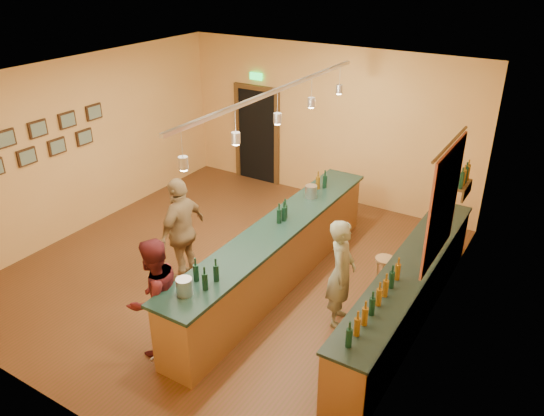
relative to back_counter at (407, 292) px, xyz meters
The scene contains 17 objects.
floor 3.01m from the back_counter, behind, with size 7.00×7.00×0.00m, color #553A18.
ceiling 4.03m from the back_counter, behind, with size 6.50×7.00×0.02m, color silver.
wall_back 4.59m from the back_counter, 131.80° to the left, with size 6.50×0.02×3.20m, color #E3A355.
wall_front 4.86m from the back_counter, 128.91° to the right, with size 6.50×0.02×3.20m, color #E3A355.
wall_left 6.32m from the back_counter, behind, with size 0.02×7.00×3.20m, color #E3A355.
wall_right 1.16m from the back_counter, 32.52° to the right, with size 0.02×7.00×3.20m, color #E3A355.
doorway 5.75m from the back_counter, 144.79° to the left, with size 1.15×0.09×2.48m.
tapestry 1.41m from the back_counter, 40.29° to the left, with size 0.03×1.40×1.60m, color #AA2231.
bottle_shelf 2.10m from the back_counter, 83.32° to the left, with size 0.17×0.55×0.54m.
picture_grid 6.42m from the back_counter, behind, with size 0.06×2.20×0.70m, color #382111, non-canonical shape.
back_counter is the anchor object (origin of this frame).
tasting_bar 2.06m from the back_counter, behind, with size 0.74×5.10×1.38m.
pendant_track 3.24m from the back_counter, behind, with size 0.11×4.60×0.50m.
bartender 1.01m from the back_counter, 148.13° to the right, with size 0.59×0.39×1.62m, color gray.
customer_a 3.50m from the back_counter, 138.39° to the right, with size 0.80×0.63×1.66m, color #59191E.
customer_b 3.51m from the back_counter, 166.13° to the right, with size 1.05×0.44×1.79m, color #997A51.
bar_stool 0.72m from the back_counter, 136.84° to the left, with size 0.30×0.30×0.62m.
Camera 1 is at (4.59, -6.11, 4.86)m, focal length 35.00 mm.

